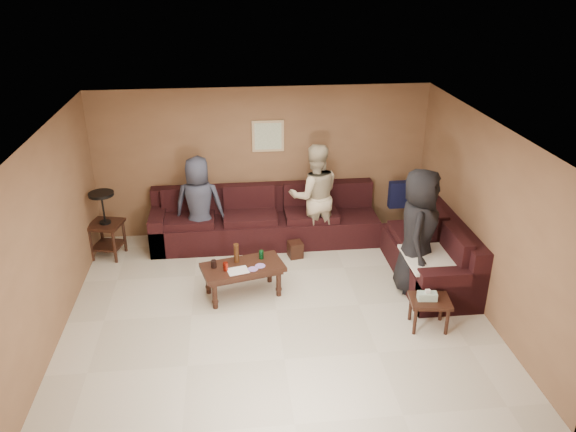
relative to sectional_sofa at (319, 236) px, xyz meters
The scene contains 10 objects.
room 2.18m from the sectional_sofa, 118.22° to the right, with size 5.60×5.50×2.50m.
sectional_sofa is the anchor object (origin of this frame).
coffee_table 1.64m from the sectional_sofa, 139.31° to the right, with size 1.22×0.81×0.75m.
end_table_left 3.35m from the sectional_sofa, behind, with size 0.58×0.58×1.09m.
side_table_right 2.36m from the sectional_sofa, 62.89° to the right, with size 0.55×0.47×0.56m.
waste_bin 0.43m from the sectional_sofa, behind, with size 0.21×0.21×0.26m, color #321910.
wall_art 1.82m from the sectional_sofa, 126.63° to the left, with size 0.52×0.04×0.52m.
person_left 1.95m from the sectional_sofa, 169.01° to the left, with size 0.77×0.50×1.58m, color #303342.
person_middle 0.64m from the sectional_sofa, 93.84° to the left, with size 0.84×0.65×1.73m, color #C2B190.
person_right 1.75m from the sectional_sofa, 44.06° to the right, with size 0.88×0.57×1.81m, color black.
Camera 1 is at (-0.54, -6.34, 4.31)m, focal length 35.00 mm.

